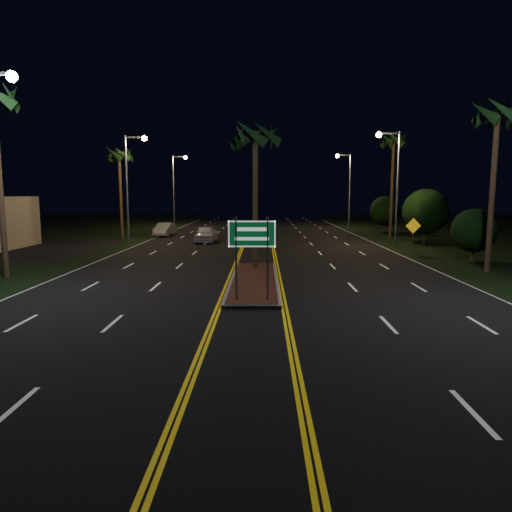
{
  "coord_description": "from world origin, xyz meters",
  "views": [
    {
      "loc": [
        0.43,
        -14.41,
        4.2
      ],
      "look_at": [
        0.16,
        2.47,
        1.9
      ],
      "focal_mm": 32.0,
      "sensor_mm": 36.0,
      "label": 1
    }
  ],
  "objects_px": {
    "palm_left_far": "(119,155)",
    "warning_sign": "(413,231)",
    "palm_right_far": "(394,141)",
    "streetlight_left_mid": "(131,176)",
    "streetlight_right_far": "(347,182)",
    "streetlight_left_far": "(176,182)",
    "shrub_near": "(474,231)",
    "shrub_mid": "(426,212)",
    "car_far": "(165,228)",
    "palm_median": "(255,136)",
    "highway_sign": "(252,242)",
    "shrub_far": "(385,211)",
    "median_island": "(254,281)",
    "palm_right_near": "(498,115)",
    "car_near": "(206,233)",
    "streetlight_right_mid": "(393,175)"
  },
  "relations": [
    {
      "from": "highway_sign",
      "to": "palm_right_far",
      "type": "bearing_deg",
      "value": 64.8
    },
    {
      "from": "shrub_near",
      "to": "warning_sign",
      "type": "relative_size",
      "value": 1.29
    },
    {
      "from": "palm_right_far",
      "to": "car_far",
      "type": "height_order",
      "value": "palm_right_far"
    },
    {
      "from": "palm_median",
      "to": "car_near",
      "type": "relative_size",
      "value": 1.67
    },
    {
      "from": "median_island",
      "to": "palm_right_far",
      "type": "relative_size",
      "value": 1.0
    },
    {
      "from": "palm_left_far",
      "to": "warning_sign",
      "type": "height_order",
      "value": "palm_left_far"
    },
    {
      "from": "palm_right_far",
      "to": "warning_sign",
      "type": "relative_size",
      "value": 4.03
    },
    {
      "from": "palm_left_far",
      "to": "shrub_near",
      "type": "height_order",
      "value": "palm_left_far"
    },
    {
      "from": "warning_sign",
      "to": "streetlight_left_far",
      "type": "bearing_deg",
      "value": 124.79
    },
    {
      "from": "shrub_near",
      "to": "median_island",
      "type": "bearing_deg",
      "value": -152.59
    },
    {
      "from": "highway_sign",
      "to": "shrub_mid",
      "type": "xyz_separation_m",
      "value": [
        14.0,
        21.2,
        0.32
      ]
    },
    {
      "from": "car_far",
      "to": "warning_sign",
      "type": "height_order",
      "value": "warning_sign"
    },
    {
      "from": "streetlight_right_mid",
      "to": "highway_sign",
      "type": "bearing_deg",
      "value": -118.93
    },
    {
      "from": "streetlight_right_mid",
      "to": "shrub_mid",
      "type": "height_order",
      "value": "streetlight_right_mid"
    },
    {
      "from": "palm_median",
      "to": "shrub_mid",
      "type": "xyz_separation_m",
      "value": [
        14.0,
        13.5,
        -4.55
      ]
    },
    {
      "from": "median_island",
      "to": "streetlight_right_far",
      "type": "relative_size",
      "value": 1.14
    },
    {
      "from": "streetlight_left_mid",
      "to": "streetlight_right_mid",
      "type": "bearing_deg",
      "value": -5.38
    },
    {
      "from": "shrub_mid",
      "to": "car_far",
      "type": "distance_m",
      "value": 24.68
    },
    {
      "from": "highway_sign",
      "to": "palm_median",
      "type": "xyz_separation_m",
      "value": [
        0.0,
        7.7,
        4.87
      ]
    },
    {
      "from": "car_near",
      "to": "palm_median",
      "type": "bearing_deg",
      "value": -70.63
    },
    {
      "from": "streetlight_left_far",
      "to": "warning_sign",
      "type": "relative_size",
      "value": 3.52
    },
    {
      "from": "median_island",
      "to": "shrub_near",
      "type": "bearing_deg",
      "value": 27.41
    },
    {
      "from": "palm_right_far",
      "to": "highway_sign",
      "type": "bearing_deg",
      "value": -115.2
    },
    {
      "from": "car_far",
      "to": "palm_left_far",
      "type": "bearing_deg",
      "value": -132.18
    },
    {
      "from": "car_far",
      "to": "shrub_far",
      "type": "bearing_deg",
      "value": 14.25
    },
    {
      "from": "palm_right_near",
      "to": "warning_sign",
      "type": "bearing_deg",
      "value": 103.28
    },
    {
      "from": "streetlight_left_far",
      "to": "shrub_near",
      "type": "bearing_deg",
      "value": -51.21
    },
    {
      "from": "shrub_mid",
      "to": "car_far",
      "type": "xyz_separation_m",
      "value": [
        -23.5,
        7.3,
        -1.96
      ]
    },
    {
      "from": "streetlight_right_mid",
      "to": "palm_right_near",
      "type": "xyz_separation_m",
      "value": [
        1.89,
        -12.0,
        2.56
      ]
    },
    {
      "from": "palm_left_far",
      "to": "palm_right_far",
      "type": "height_order",
      "value": "palm_right_far"
    },
    {
      "from": "streetlight_left_mid",
      "to": "streetlight_right_far",
      "type": "relative_size",
      "value": 1.0
    },
    {
      "from": "palm_median",
      "to": "shrub_far",
      "type": "bearing_deg",
      "value": 61.58
    },
    {
      "from": "streetlight_right_mid",
      "to": "shrub_far",
      "type": "xyz_separation_m",
      "value": [
        3.19,
        14.0,
        -3.32
      ]
    },
    {
      "from": "streetlight_left_far",
      "to": "palm_median",
      "type": "height_order",
      "value": "streetlight_left_far"
    },
    {
      "from": "palm_left_far",
      "to": "car_far",
      "type": "height_order",
      "value": "palm_left_far"
    },
    {
      "from": "streetlight_right_mid",
      "to": "shrub_mid",
      "type": "relative_size",
      "value": 1.95
    },
    {
      "from": "highway_sign",
      "to": "shrub_near",
      "type": "bearing_deg",
      "value": 39.69
    },
    {
      "from": "car_near",
      "to": "shrub_near",
      "type": "bearing_deg",
      "value": -29.86
    },
    {
      "from": "highway_sign",
      "to": "streetlight_left_far",
      "type": "relative_size",
      "value": 0.36
    },
    {
      "from": "shrub_near",
      "to": "palm_right_far",
      "type": "bearing_deg",
      "value": 92.51
    },
    {
      "from": "streetlight_right_far",
      "to": "streetlight_left_mid",
      "type": "bearing_deg",
      "value": -139.7
    },
    {
      "from": "streetlight_left_far",
      "to": "streetlight_right_far",
      "type": "distance_m",
      "value": 21.32
    },
    {
      "from": "palm_right_near",
      "to": "car_near",
      "type": "height_order",
      "value": "palm_right_near"
    },
    {
      "from": "streetlight_left_mid",
      "to": "streetlight_right_far",
      "type": "distance_m",
      "value": 27.83
    },
    {
      "from": "highway_sign",
      "to": "streetlight_left_mid",
      "type": "bearing_deg",
      "value": 116.59
    },
    {
      "from": "palm_median",
      "to": "warning_sign",
      "type": "height_order",
      "value": "palm_median"
    },
    {
      "from": "median_island",
      "to": "streetlight_right_far",
      "type": "bearing_deg",
      "value": 73.13
    },
    {
      "from": "palm_right_near",
      "to": "streetlight_left_far",
      "type": "bearing_deg",
      "value": 124.21
    },
    {
      "from": "streetlight_left_mid",
      "to": "palm_left_far",
      "type": "height_order",
      "value": "streetlight_left_mid"
    },
    {
      "from": "median_island",
      "to": "palm_right_near",
      "type": "distance_m",
      "value": 15.21
    }
  ]
}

